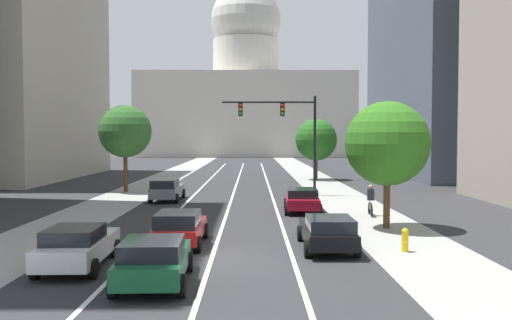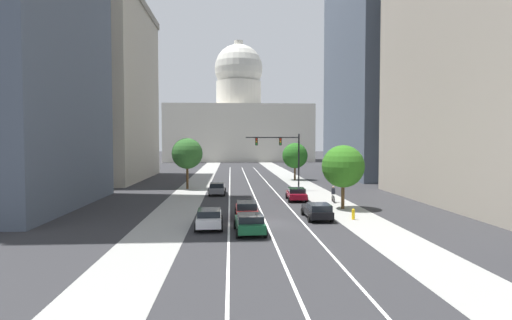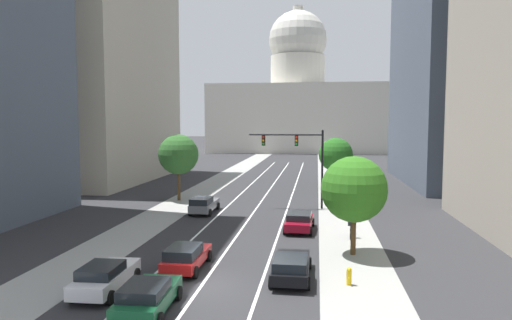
# 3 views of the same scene
# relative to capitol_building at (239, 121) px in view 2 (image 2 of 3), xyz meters

# --- Properties ---
(ground_plane) EXTENTS (400.00, 400.00, 0.00)m
(ground_plane) POSITION_rel_capitol_building_xyz_m (0.00, -66.72, -13.49)
(ground_plane) COLOR #2B2B2D
(sidewalk_left) EXTENTS (4.08, 130.00, 0.01)m
(sidewalk_left) POSITION_rel_capitol_building_xyz_m (-7.85, -71.72, -13.49)
(sidewalk_left) COLOR gray
(sidewalk_left) RESTS_ON ground
(sidewalk_right) EXTENTS (4.08, 130.00, 0.01)m
(sidewalk_right) POSITION_rel_capitol_building_xyz_m (7.85, -71.72, -13.49)
(sidewalk_right) COLOR gray
(sidewalk_right) RESTS_ON ground
(lane_stripe_left) EXTENTS (0.16, 90.00, 0.01)m
(lane_stripe_left) POSITION_rel_capitol_building_xyz_m (-2.90, -81.72, -13.48)
(lane_stripe_left) COLOR white
(lane_stripe_left) RESTS_ON ground
(lane_stripe_center) EXTENTS (0.16, 90.00, 0.01)m
(lane_stripe_center) POSITION_rel_capitol_building_xyz_m (0.00, -81.72, -13.48)
(lane_stripe_center) COLOR white
(lane_stripe_center) RESTS_ON ground
(lane_stripe_right) EXTENTS (0.16, 90.00, 0.01)m
(lane_stripe_right) POSITION_rel_capitol_building_xyz_m (2.90, -81.72, -13.48)
(lane_stripe_right) COLOR white
(lane_stripe_right) RESTS_ON ground
(office_tower_far_left) EXTENTS (17.18, 27.98, 30.02)m
(office_tower_far_left) POSITION_rel_capitol_building_xyz_m (-25.59, -67.58, 1.55)
(office_tower_far_left) COLOR #B7AD99
(office_tower_far_left) RESTS_ON ground
(office_tower_far_right) EXTENTS (14.43, 27.96, 47.94)m
(office_tower_far_right) POSITION_rel_capitol_building_xyz_m (24.25, -64.42, 10.51)
(office_tower_far_right) COLOR #4C5666
(office_tower_far_right) RESTS_ON ground
(capitol_building) EXTENTS (47.38, 23.22, 40.02)m
(capitol_building) POSITION_rel_capitol_building_xyz_m (0.00, 0.00, 0.00)
(capitol_building) COLOR beige
(capitol_building) RESTS_ON ground
(car_black) EXTENTS (2.04, 4.74, 1.37)m
(car_black) POSITION_rel_capitol_building_xyz_m (4.36, -105.25, -12.77)
(car_black) COLOR black
(car_black) RESTS_ON ground
(car_crimson) EXTENTS (2.24, 4.44, 1.36)m
(car_crimson) POSITION_rel_capitol_building_xyz_m (4.36, -94.48, -12.76)
(car_crimson) COLOR maroon
(car_crimson) RESTS_ON ground
(car_white) EXTENTS (2.08, 4.62, 1.43)m
(car_white) POSITION_rel_capitol_building_xyz_m (-4.35, -108.11, -12.74)
(car_white) COLOR silver
(car_white) RESTS_ON ground
(car_red) EXTENTS (1.98, 4.38, 1.43)m
(car_red) POSITION_rel_capitol_building_xyz_m (-1.45, -104.44, -12.74)
(car_red) COLOR red
(car_red) RESTS_ON ground
(car_gray) EXTENTS (1.99, 4.70, 1.53)m
(car_gray) POSITION_rel_capitol_building_xyz_m (-4.36, -89.05, -12.70)
(car_gray) COLOR slate
(car_gray) RESTS_ON ground
(car_green) EXTENTS (2.21, 4.34, 1.41)m
(car_green) POSITION_rel_capitol_building_xyz_m (-1.45, -110.20, -12.75)
(car_green) COLOR #14512D
(car_green) RESTS_ON ground
(traffic_signal_mast) EXTENTS (7.01, 0.39, 7.39)m
(traffic_signal_mast) POSITION_rel_capitol_building_xyz_m (4.05, -85.49, -8.21)
(traffic_signal_mast) COLOR black
(traffic_signal_mast) RESTS_ON ground
(fire_hydrant) EXTENTS (0.26, 0.35, 0.91)m
(fire_hydrant) POSITION_rel_capitol_building_xyz_m (7.25, -105.64, -13.03)
(fire_hydrant) COLOR yellow
(fire_hydrant) RESTS_ON ground
(cyclist) EXTENTS (0.38, 1.70, 1.72)m
(cyclist) POSITION_rel_capitol_building_xyz_m (8.00, -96.09, -12.64)
(cyclist) COLOR black
(cyclist) RESTS_ON ground
(street_tree_near_left) EXTENTS (4.15, 4.15, 6.87)m
(street_tree_near_left) POSITION_rel_capitol_building_xyz_m (-8.59, -82.82, -8.71)
(street_tree_near_left) COLOR #51381E
(street_tree_near_left) RESTS_ON ground
(street_tree_mid_right) EXTENTS (4.23, 4.23, 6.19)m
(street_tree_mid_right) POSITION_rel_capitol_building_xyz_m (7.94, -70.66, -9.43)
(street_tree_mid_right) COLOR #51381E
(street_tree_mid_right) RESTS_ON ground
(street_tree_far_right) EXTENTS (4.02, 4.02, 6.06)m
(street_tree_far_right) POSITION_rel_capitol_building_xyz_m (7.86, -100.29, -9.45)
(street_tree_far_right) COLOR #51381E
(street_tree_far_right) RESTS_ON ground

